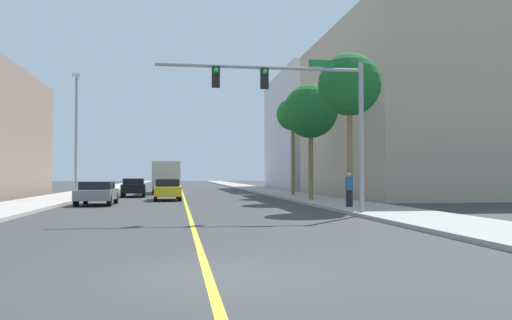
# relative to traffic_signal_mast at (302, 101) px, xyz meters

# --- Properties ---
(ground) EXTENTS (192.00, 192.00, 0.00)m
(ground) POSITION_rel_traffic_signal_mast_xyz_m (-4.57, 29.96, -4.77)
(ground) COLOR #38383A
(sidewalk_left) EXTENTS (3.83, 168.00, 0.15)m
(sidewalk_left) POSITION_rel_traffic_signal_mast_xyz_m (-13.21, 29.96, -4.70)
(sidewalk_left) COLOR #B2ADA3
(sidewalk_left) RESTS_ON ground
(sidewalk_right) EXTENTS (3.83, 168.00, 0.15)m
(sidewalk_right) POSITION_rel_traffic_signal_mast_xyz_m (4.08, 29.96, -4.70)
(sidewalk_right) COLOR #9E9B93
(sidewalk_right) RESTS_ON ground
(lane_marking_center) EXTENTS (0.16, 144.00, 0.01)m
(lane_marking_center) POSITION_rel_traffic_signal_mast_xyz_m (-4.57, 29.96, -4.77)
(lane_marking_center) COLOR yellow
(lane_marking_center) RESTS_ON ground
(building_right_near) EXTENTS (17.54, 21.71, 13.56)m
(building_right_near) POSITION_rel_traffic_signal_mast_xyz_m (15.95, 19.47, 2.01)
(building_right_near) COLOR tan
(building_right_near) RESTS_ON ground
(building_right_far) EXTENTS (10.07, 19.22, 14.14)m
(building_right_far) POSITION_rel_traffic_signal_mast_xyz_m (12.21, 42.48, 2.30)
(building_right_far) COLOR silver
(building_right_far) RESTS_ON ground
(traffic_signal_mast) EXTENTS (8.64, 0.36, 6.34)m
(traffic_signal_mast) POSITION_rel_traffic_signal_mast_xyz_m (0.00, 0.00, 0.00)
(traffic_signal_mast) COLOR gray
(traffic_signal_mast) RESTS_ON sidewalk_right
(street_lamp) EXTENTS (0.56, 0.28, 8.37)m
(street_lamp) POSITION_rel_traffic_signal_mast_xyz_m (-11.80, 15.39, -0.01)
(street_lamp) COLOR gray
(street_lamp) RESTS_ON sidewalk_left
(palm_near) EXTENTS (3.11, 3.11, 7.60)m
(palm_near) POSITION_rel_traffic_signal_mast_xyz_m (3.36, 3.82, 1.36)
(palm_near) COLOR brown
(palm_near) RESTS_ON sidewalk_right
(palm_mid) EXTENTS (3.42, 3.42, 7.31)m
(palm_mid) POSITION_rel_traffic_signal_mast_xyz_m (3.27, 11.12, 0.93)
(palm_mid) COLOR brown
(palm_mid) RESTS_ON sidewalk_right
(palm_far) EXTENTS (2.54, 2.54, 7.51)m
(palm_far) POSITION_rel_traffic_signal_mast_xyz_m (3.76, 18.41, 1.51)
(palm_far) COLOR brown
(palm_far) RESTS_ON sidewalk_right
(car_yellow) EXTENTS (1.89, 4.58, 1.42)m
(car_yellow) POSITION_rel_traffic_signal_mast_xyz_m (-5.73, 14.62, -4.04)
(car_yellow) COLOR gold
(car_yellow) RESTS_ON ground
(car_black) EXTENTS (1.97, 4.58, 1.42)m
(car_black) POSITION_rel_traffic_signal_mast_xyz_m (-8.40, 20.63, -4.02)
(car_black) COLOR black
(car_black) RESTS_ON ground
(car_gray) EXTENTS (1.98, 3.96, 1.32)m
(car_gray) POSITION_rel_traffic_signal_mast_xyz_m (-9.53, 9.49, -4.07)
(car_gray) COLOR slate
(car_gray) RESTS_ON ground
(delivery_truck) EXTENTS (2.53, 8.17, 2.86)m
(delivery_truck) POSITION_rel_traffic_signal_mast_xyz_m (-6.05, 28.04, -3.22)
(delivery_truck) COLOR silver
(delivery_truck) RESTS_ON ground
(pedestrian) EXTENTS (0.38, 0.38, 1.67)m
(pedestrian) POSITION_rel_traffic_signal_mast_xyz_m (3.21, 3.50, -3.79)
(pedestrian) COLOR black
(pedestrian) RESTS_ON sidewalk_right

